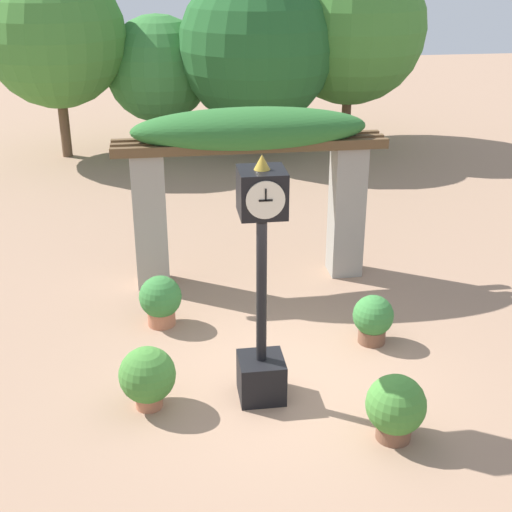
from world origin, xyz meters
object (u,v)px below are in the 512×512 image
at_px(potted_plant_near_left, 147,376).
at_px(potted_plant_far_left, 396,407).
at_px(potted_plant_near_right, 373,318).
at_px(potted_plant_far_right, 160,299).
at_px(pedestal_clock, 262,293).

xyz_separation_m(potted_plant_near_left, potted_plant_far_left, (2.97, -1.07, -0.01)).
distance_m(potted_plant_near_right, potted_plant_far_right, 3.31).
relative_size(pedestal_clock, potted_plant_far_right, 4.05).
bearing_deg(potted_plant_far_right, potted_plant_near_right, -17.54).
distance_m(pedestal_clock, potted_plant_far_right, 2.75).
relative_size(pedestal_clock, potted_plant_near_left, 3.90).
height_order(potted_plant_near_right, potted_plant_far_right, potted_plant_far_right).
height_order(pedestal_clock, potted_plant_far_left, pedestal_clock).
bearing_deg(pedestal_clock, potted_plant_near_right, 31.94).
height_order(potted_plant_near_right, potted_plant_far_left, potted_plant_far_left).
bearing_deg(potted_plant_far_left, potted_plant_near_left, 160.13).
bearing_deg(potted_plant_far_right, potted_plant_near_left, -95.32).
distance_m(potted_plant_far_left, potted_plant_far_right, 4.28).
height_order(pedestal_clock, potted_plant_near_left, pedestal_clock).
xyz_separation_m(potted_plant_near_right, potted_plant_far_right, (-3.16, 1.00, 0.03)).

